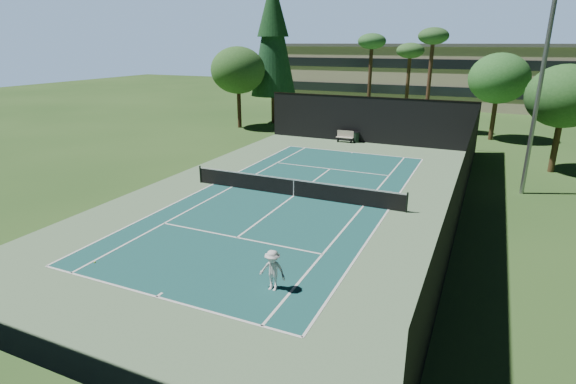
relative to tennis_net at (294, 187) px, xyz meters
name	(u,v)px	position (x,y,z in m)	size (l,w,h in m)	color
ground	(294,196)	(0.00, 0.00, -0.56)	(160.00, 160.00, 0.00)	#2B4F1D
apron_slab	(294,196)	(0.00, 0.00, -0.55)	(18.00, 32.00, 0.01)	#62845C
court_surface	(294,196)	(0.00, 0.00, -0.55)	(10.97, 23.77, 0.01)	#19514F
court_lines	(294,196)	(0.00, 0.00, -0.54)	(11.07, 23.87, 0.01)	white
tennis_net	(294,187)	(0.00, 0.00, 0.00)	(12.90, 0.10, 1.10)	black
fence	(294,162)	(0.00, 0.06, 1.45)	(18.04, 32.05, 4.03)	black
player	(273,270)	(3.45, -9.77, 0.21)	(1.00, 0.57, 1.54)	white
tennis_ball_a	(95,262)	(-3.96, -10.87, -0.52)	(0.07, 0.07, 0.07)	#DBF537
tennis_ball_b	(284,191)	(-0.90, 0.61, -0.52)	(0.07, 0.07, 0.07)	#D7F136
tennis_ball_c	(343,193)	(2.46, 1.61, -0.52)	(0.08, 0.08, 0.08)	#BDCC2E
tennis_ball_d	(245,178)	(-4.32, 2.02, -0.52)	(0.07, 0.07, 0.07)	#C4DA31
park_bench	(345,136)	(-1.77, 15.42, -0.01)	(1.50, 0.45, 1.02)	beige
trash_bin	(356,137)	(-0.83, 15.72, -0.08)	(0.56, 0.56, 0.95)	black
pine_tree	(273,31)	(-12.00, 22.00, 9.00)	(4.80, 4.80, 15.00)	#4E3721
palm_a	(372,45)	(-2.00, 24.00, 7.63)	(2.80, 2.80, 9.32)	#412C1B
palm_b	(410,54)	(1.50, 26.00, 6.80)	(2.80, 2.80, 8.42)	#4A3320
palm_c	(433,40)	(4.00, 23.00, 8.05)	(2.80, 2.80, 9.77)	#4C3020
decid_tree_a	(499,79)	(10.00, 22.00, 4.86)	(5.12, 5.12, 7.62)	#46321E
decid_tree_b	(565,96)	(14.00, 12.00, 4.52)	(4.80, 4.80, 7.14)	#4C3820
decid_tree_c	(238,70)	(-14.00, 18.00, 5.21)	(5.44, 5.44, 8.09)	#462C1E
campus_building	(422,74)	(0.00, 45.98, 3.65)	(40.50, 12.50, 8.30)	#BDAB92
light_pole	(541,80)	(12.00, 6.00, 5.90)	(0.90, 0.25, 12.22)	gray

